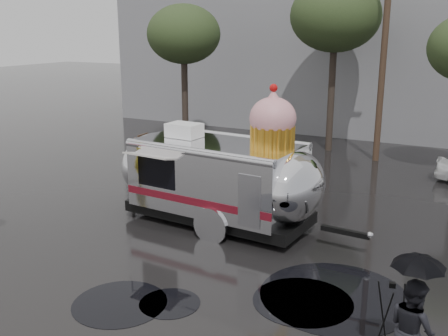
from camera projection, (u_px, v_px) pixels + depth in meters
The scene contains 11 objects.
ground at pixel (152, 272), 12.95m from camera, with size 120.00×120.00×0.00m, color black.
puddles at pixel (274, 299), 11.68m from camera, with size 6.83×5.24×0.01m.
grey_building at pixel (313, 17), 33.59m from camera, with size 22.00×12.00×13.00m, color slate.
utility_pole at pixel (383, 57), 22.62m from camera, with size 1.60×0.28×9.00m.
tree_left at pixel (184, 35), 25.77m from camera, with size 3.64×3.64×6.95m.
tree_mid at pixel (335, 16), 24.14m from camera, with size 4.20×4.20×8.03m.
barricade_row at pixel (178, 148), 23.82m from camera, with size 4.30×0.80×1.00m.
airstream_trailer at pixel (221, 175), 15.75m from camera, with size 8.30×3.32×4.47m.
person_right at pixel (412, 329), 8.90m from camera, with size 0.88×0.49×1.83m, color black.
umbrella_black at pixel (418, 275), 8.64m from camera, with size 1.10×1.10×2.30m.
tripod at pixel (390, 311), 9.67m from camera, with size 0.56×0.56×1.39m.
Camera 1 is at (7.03, -9.67, 5.88)m, focal length 42.00 mm.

